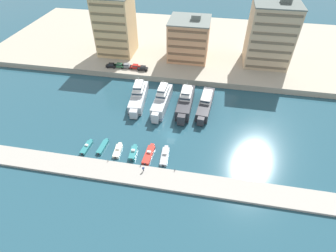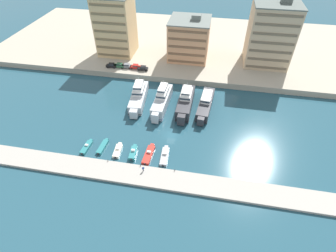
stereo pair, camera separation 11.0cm
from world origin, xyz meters
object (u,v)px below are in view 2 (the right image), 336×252
(yacht_charcoal_center_left, at_px, (206,104))
(car_black_far_left, at_px, (111,65))
(motorboat_teal_left, at_px, (103,147))
(motorboat_teal_center_left, at_px, (133,153))
(motorboat_grey_center_right, at_px, (165,156))
(motorboat_cream_mid_left, at_px, (118,151))
(car_grey_mid_left, at_px, (127,66))
(yacht_silver_left, at_px, (162,100))
(motorboat_teal_far_left, at_px, (87,147))
(car_red_center_left, at_px, (135,66))
(yacht_silver_far_left, at_px, (139,96))
(motorboat_red_center, at_px, (149,154))
(car_black_center, at_px, (143,68))
(yacht_charcoal_mid_left, at_px, (186,102))
(car_green_left, at_px, (119,65))
(pedestrian_near_edge, at_px, (143,168))

(yacht_charcoal_center_left, distance_m, car_black_far_left, 43.05)
(motorboat_teal_left, relative_size, motorboat_teal_center_left, 1.09)
(motorboat_grey_center_right, xyz_separation_m, car_black_far_left, (-30.01, 41.77, 2.84))
(yacht_charcoal_center_left, xyz_separation_m, motorboat_teal_center_left, (-18.15, -24.85, -1.30))
(motorboat_cream_mid_left, xyz_separation_m, motorboat_grey_center_right, (13.42, 0.44, -0.02))
(car_black_far_left, xyz_separation_m, car_grey_mid_left, (6.15, 0.74, 0.00))
(motorboat_cream_mid_left, distance_m, motorboat_grey_center_right, 13.43)
(motorboat_grey_center_right, bearing_deg, yacht_silver_left, 103.17)
(motorboat_teal_center_left, xyz_separation_m, motorboat_grey_center_right, (8.83, 0.55, -0.17))
(yacht_silver_left, distance_m, yacht_charcoal_center_left, 14.75)
(yacht_silver_left, bearing_deg, motorboat_teal_center_left, -98.50)
(motorboat_teal_center_left, bearing_deg, yacht_charcoal_center_left, 53.86)
(yacht_silver_left, bearing_deg, motorboat_teal_far_left, -126.33)
(yacht_silver_left, xyz_separation_m, yacht_charcoal_center_left, (14.66, 1.49, -0.77))
(motorboat_teal_left, bearing_deg, car_red_center_left, 92.76)
(yacht_silver_far_left, bearing_deg, car_grey_mid_left, 118.41)
(motorboat_teal_far_left, xyz_separation_m, motorboat_cream_mid_left, (9.22, 0.27, 0.00))
(motorboat_red_center, height_order, car_black_center, car_black_center)
(yacht_charcoal_mid_left, distance_m, motorboat_grey_center_right, 23.75)
(car_grey_mid_left, bearing_deg, motorboat_red_center, -65.62)
(motorboat_teal_far_left, xyz_separation_m, car_black_center, (5.75, 42.54, 2.82))
(motorboat_teal_far_left, xyz_separation_m, motorboat_grey_center_right, (22.64, 0.71, -0.02))
(yacht_charcoal_mid_left, distance_m, car_grey_mid_left, 32.59)
(car_black_center, bearing_deg, car_green_left, 177.21)
(yacht_charcoal_center_left, relative_size, motorboat_teal_center_left, 3.32)
(motorboat_teal_far_left, height_order, motorboat_cream_mid_left, motorboat_cream_mid_left)
(car_black_far_left, bearing_deg, car_grey_mid_left, 6.87)
(yacht_silver_far_left, distance_m, car_grey_mid_left, 20.96)
(car_black_center, bearing_deg, car_red_center_left, 167.73)
(yacht_silver_far_left, relative_size, motorboat_red_center, 2.46)
(motorboat_teal_far_left, height_order, car_black_center, car_black_center)
(yacht_silver_far_left, distance_m, motorboat_cream_mid_left, 24.61)
(yacht_charcoal_mid_left, bearing_deg, car_grey_mid_left, 144.33)
(yacht_charcoal_mid_left, height_order, motorboat_teal_center_left, yacht_charcoal_mid_left)
(motorboat_teal_far_left, height_order, motorboat_red_center, motorboat_red_center)
(motorboat_teal_left, xyz_separation_m, car_grey_mid_left, (-5.69, 42.28, 2.83))
(yacht_silver_left, bearing_deg, motorboat_teal_left, -119.59)
(car_red_center_left, relative_size, car_black_center, 1.00)
(pedestrian_near_edge, bearing_deg, car_black_center, 104.53)
(yacht_charcoal_center_left, distance_m, car_grey_mid_left, 37.87)
(motorboat_teal_left, height_order, car_black_center, car_black_center)
(yacht_silver_left, distance_m, motorboat_cream_mid_left, 24.72)
(pedestrian_near_edge, bearing_deg, motorboat_red_center, 90.45)
(yacht_silver_far_left, bearing_deg, yacht_charcoal_mid_left, -2.00)
(pedestrian_near_edge, bearing_deg, yacht_charcoal_mid_left, 76.83)
(yacht_charcoal_mid_left, xyz_separation_m, car_black_far_left, (-32.62, 18.26, 0.76))
(yacht_silver_left, xyz_separation_m, car_black_center, (-11.56, 19.02, 0.60))
(yacht_charcoal_mid_left, bearing_deg, yacht_charcoal_center_left, 6.74)
(yacht_silver_left, relative_size, motorboat_teal_far_left, 3.10)
(yacht_silver_left, relative_size, yacht_charcoal_center_left, 0.98)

